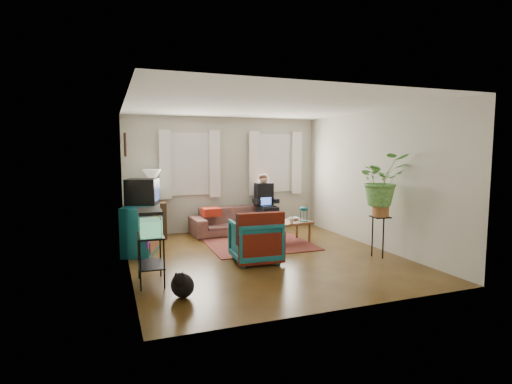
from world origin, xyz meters
name	(u,v)px	position (x,y,z in m)	size (l,w,h in m)	color
floor	(264,256)	(0.00, 0.00, 0.00)	(4.50, 5.00, 0.01)	#4F2B14
ceiling	(264,106)	(0.00, 0.00, 2.60)	(4.50, 5.00, 0.01)	white
wall_back	(224,174)	(0.00, 2.50, 1.30)	(4.50, 0.01, 2.60)	silver
wall_front	(345,199)	(0.00, -2.50, 1.30)	(4.50, 0.01, 2.60)	silver
wall_left	(127,187)	(-2.25, 0.00, 1.30)	(0.01, 5.00, 2.60)	silver
wall_right	(373,179)	(2.25, 0.00, 1.30)	(0.01, 5.00, 2.60)	silver
window_left	(190,164)	(-0.80, 2.48, 1.55)	(1.08, 0.04, 1.38)	white
window_right	(275,163)	(1.25, 2.48, 1.55)	(1.08, 0.04, 1.38)	white
curtains_left	(190,164)	(-0.80, 2.40, 1.55)	(1.36, 0.06, 1.50)	white
curtains_right	(276,163)	(1.25, 2.40, 1.55)	(1.36, 0.06, 1.50)	white
picture_frame	(126,145)	(-2.21, 0.85, 1.95)	(0.04, 0.32, 0.40)	#3D2616
area_rug	(260,245)	(0.24, 0.81, 0.01)	(2.00, 1.60, 0.01)	brown
sofa	(236,216)	(0.14, 2.05, 0.39)	(2.00, 0.79, 0.78)	brown
seated_person	(266,205)	(0.86, 2.08, 0.60)	(0.50, 0.62, 1.19)	black
side_table	(153,220)	(-1.65, 2.21, 0.38)	(0.53, 0.53, 0.77)	#422218
table_lamp	(152,187)	(-1.65, 2.21, 1.09)	(0.39, 0.39, 0.70)	white
dresser	(141,229)	(-1.99, 1.05, 0.44)	(0.49, 0.97, 0.87)	#11666A
crt_tv	(142,192)	(-1.94, 1.13, 1.11)	(0.53, 0.49, 0.47)	black
aquarium_stand	(151,259)	(-2.00, -0.77, 0.35)	(0.35, 0.62, 0.69)	black
aquarium	(150,222)	(-2.00, -0.77, 0.87)	(0.31, 0.56, 0.36)	#7FD899
black_cat	(182,283)	(-1.68, -1.46, 0.19)	(0.29, 0.45, 0.38)	black
armchair	(255,239)	(-0.25, -0.24, 0.39)	(0.76, 0.71, 0.78)	#105A60
serape_throw	(261,233)	(-0.27, -0.54, 0.55)	(0.78, 0.18, 0.64)	#9E0A0A
coffee_table	(285,232)	(0.77, 0.82, 0.22)	(1.04, 0.57, 0.43)	olive
cup_a	(278,221)	(0.56, 0.69, 0.48)	(0.12, 0.12, 0.09)	white
cup_b	(292,221)	(0.85, 0.66, 0.47)	(0.09, 0.09, 0.09)	beige
bowl	(294,219)	(1.04, 0.96, 0.46)	(0.20, 0.20, 0.05)	white
snack_tray	(269,221)	(0.47, 0.91, 0.45)	(0.32, 0.32, 0.04)	#B21414
birdcage	(304,214)	(1.15, 0.74, 0.58)	(0.17, 0.17, 0.30)	#115B6B
plant_stand	(380,237)	(1.88, -0.72, 0.36)	(0.30, 0.30, 0.72)	black
potted_plant	(381,188)	(1.88, -0.72, 1.21)	(0.82, 0.71, 0.91)	#599947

